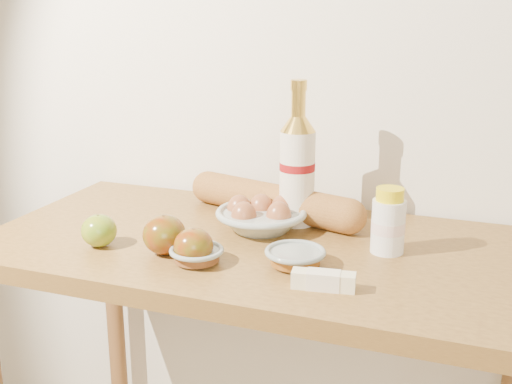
# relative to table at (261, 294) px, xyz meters

# --- Properties ---
(back_wall) EXTENTS (3.50, 0.02, 2.60)m
(back_wall) POSITION_rel_table_xyz_m (0.00, 0.33, 0.52)
(back_wall) COLOR silver
(back_wall) RESTS_ON ground
(table) EXTENTS (1.20, 0.60, 0.90)m
(table) POSITION_rel_table_xyz_m (0.00, 0.00, 0.00)
(table) COLOR olive
(table) RESTS_ON ground
(bourbon_bottle) EXTENTS (0.10, 0.10, 0.33)m
(bourbon_bottle) POSITION_rel_table_xyz_m (0.04, 0.14, 0.26)
(bourbon_bottle) COLOR beige
(bourbon_bottle) RESTS_ON table
(cream_bottle) EXTENTS (0.08, 0.08, 0.14)m
(cream_bottle) POSITION_rel_table_xyz_m (0.26, 0.03, 0.19)
(cream_bottle) COLOR white
(cream_bottle) RESTS_ON table
(egg_bowl) EXTENTS (0.27, 0.27, 0.07)m
(egg_bowl) POSITION_rel_table_xyz_m (-0.03, 0.08, 0.15)
(egg_bowl) COLOR #96A39D
(egg_bowl) RESTS_ON table
(baguette) EXTENTS (0.49, 0.21, 0.08)m
(baguette) POSITION_rel_table_xyz_m (-0.03, 0.17, 0.16)
(baguette) COLOR #A97033
(baguette) RESTS_ON table
(apple_yellowgreen) EXTENTS (0.08, 0.08, 0.07)m
(apple_yellowgreen) POSITION_rel_table_xyz_m (-0.31, -0.14, 0.16)
(apple_yellowgreen) COLOR olive
(apple_yellowgreen) RESTS_ON table
(apple_redgreen_front) EXTENTS (0.12, 0.12, 0.08)m
(apple_redgreen_front) POSITION_rel_table_xyz_m (-0.16, -0.13, 0.16)
(apple_redgreen_front) COLOR maroon
(apple_redgreen_front) RESTS_ON table
(apple_redgreen_right) EXTENTS (0.10, 0.10, 0.07)m
(apple_redgreen_right) POSITION_rel_table_xyz_m (-0.08, -0.16, 0.16)
(apple_redgreen_right) COLOR #910708
(apple_redgreen_right) RESTS_ON table
(sugar_bowl) EXTENTS (0.13, 0.13, 0.03)m
(sugar_bowl) POSITION_rel_table_xyz_m (-0.08, -0.15, 0.14)
(sugar_bowl) COLOR gray
(sugar_bowl) RESTS_ON table
(syrup_bowl) EXTENTS (0.16, 0.16, 0.03)m
(syrup_bowl) POSITION_rel_table_xyz_m (0.11, -0.10, 0.14)
(syrup_bowl) COLOR gray
(syrup_bowl) RESTS_ON table
(butter_stick) EXTENTS (0.12, 0.05, 0.03)m
(butter_stick) POSITION_rel_table_xyz_m (0.19, -0.18, 0.14)
(butter_stick) COLOR beige
(butter_stick) RESTS_ON table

